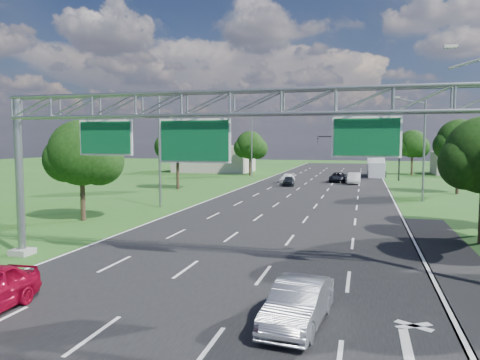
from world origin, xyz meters
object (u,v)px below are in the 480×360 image
(sign_gantry, at_px, (234,117))
(box_truck, at_px, (376,166))
(silver_sedan, at_px, (298,303))
(traffic_signal, at_px, (375,146))

(sign_gantry, bearing_deg, box_truck, 82.90)
(box_truck, bearing_deg, sign_gantry, -94.16)
(sign_gantry, height_order, silver_sedan, sign_gantry)
(silver_sedan, relative_size, box_truck, 0.46)
(traffic_signal, height_order, box_truck, traffic_signal)
(sign_gantry, height_order, box_truck, sign_gantry)
(silver_sedan, distance_m, box_truck, 67.30)
(traffic_signal, distance_m, silver_sedan, 58.91)
(silver_sedan, height_order, box_truck, box_truck)
(sign_gantry, relative_size, silver_sedan, 5.42)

